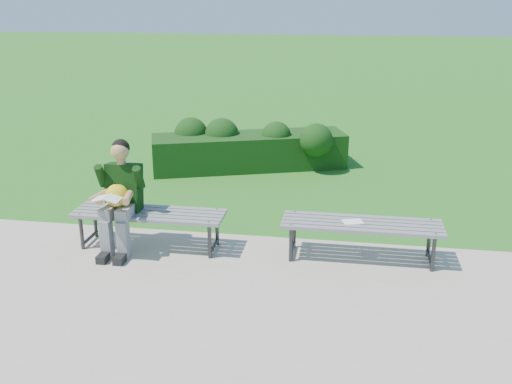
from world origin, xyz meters
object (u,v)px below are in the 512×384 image
at_px(bench_left, 149,216).
at_px(seated_boy, 120,194).
at_px(hedge, 248,147).
at_px(bench_right, 362,227).
at_px(paper_sheet, 353,222).

relative_size(bench_left, seated_boy, 1.37).
relative_size(hedge, seated_boy, 2.62).
distance_m(bench_left, bench_right, 2.49).
relative_size(seated_boy, paper_sheet, 5.05).
bearing_deg(paper_sheet, seated_boy, -176.53).
bearing_deg(hedge, paper_sheet, -62.57).
relative_size(bench_left, paper_sheet, 6.91).
bearing_deg(paper_sheet, bench_left, -178.45).
xyz_separation_m(hedge, bench_left, (-0.57, -3.56, 0.03)).
distance_m(hedge, bench_left, 3.61).
bearing_deg(seated_boy, bench_left, 18.18).
height_order(bench_left, bench_right, same).
distance_m(bench_right, seated_boy, 2.81).
xyz_separation_m(hedge, seated_boy, (-0.87, -3.66, 0.33)).
bearing_deg(bench_left, hedge, 80.84).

